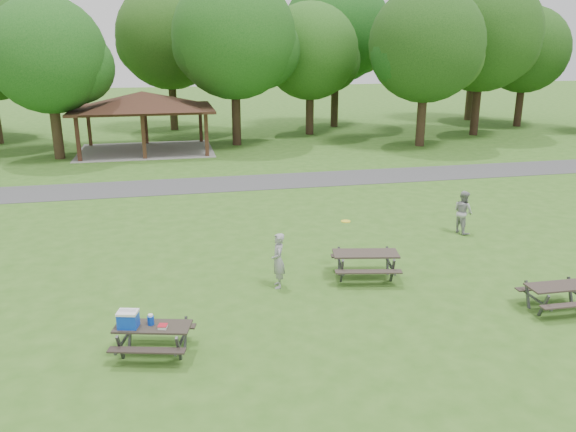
# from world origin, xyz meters

# --- Properties ---
(ground) EXTENTS (160.00, 160.00, 0.00)m
(ground) POSITION_xyz_m (0.00, 0.00, 0.00)
(ground) COLOR #34631C
(ground) RESTS_ON ground
(asphalt_path) EXTENTS (120.00, 3.20, 0.02)m
(asphalt_path) POSITION_xyz_m (0.00, 14.00, 0.01)
(asphalt_path) COLOR #424244
(asphalt_path) RESTS_ON ground
(pavilion) EXTENTS (8.60, 7.01, 3.76)m
(pavilion) POSITION_xyz_m (-4.00, 24.00, 3.06)
(pavilion) COLOR #331B12
(pavilion) RESTS_ON ground
(tree_row_d) EXTENTS (6.93, 6.60, 9.27)m
(tree_row_d) POSITION_xyz_m (-8.92, 22.53, 5.77)
(tree_row_d) COLOR #302315
(tree_row_d) RESTS_ON ground
(tree_row_e) EXTENTS (8.40, 8.00, 11.02)m
(tree_row_e) POSITION_xyz_m (2.10, 25.03, 6.78)
(tree_row_e) COLOR black
(tree_row_e) RESTS_ON ground
(tree_row_f) EXTENTS (7.35, 7.00, 9.55)m
(tree_row_f) POSITION_xyz_m (8.09, 28.53, 5.84)
(tree_row_f) COLOR #2F1F15
(tree_row_f) RESTS_ON ground
(tree_row_g) EXTENTS (7.77, 7.40, 10.25)m
(tree_row_g) POSITION_xyz_m (14.09, 22.03, 6.33)
(tree_row_g) COLOR #2F2015
(tree_row_g) RESTS_ON ground
(tree_row_h) EXTENTS (8.61, 8.20, 11.37)m
(tree_row_h) POSITION_xyz_m (20.10, 25.53, 7.03)
(tree_row_h) COLOR black
(tree_row_h) RESTS_ON ground
(tree_row_i) EXTENTS (7.14, 6.80, 9.52)m
(tree_row_i) POSITION_xyz_m (26.08, 29.03, 5.91)
(tree_row_i) COLOR black
(tree_row_i) RESTS_ON ground
(tree_deep_b) EXTENTS (8.40, 8.00, 11.13)m
(tree_deep_b) POSITION_xyz_m (-1.90, 33.03, 6.89)
(tree_deep_b) COLOR #2F2215
(tree_deep_b) RESTS_ON ground
(tree_deep_c) EXTENTS (8.82, 8.40, 11.90)m
(tree_deep_c) POSITION_xyz_m (11.10, 32.03, 7.44)
(tree_deep_c) COLOR black
(tree_deep_c) RESTS_ON ground
(tree_deep_d) EXTENTS (8.40, 8.00, 11.27)m
(tree_deep_d) POSITION_xyz_m (24.10, 33.53, 7.03)
(tree_deep_d) COLOR #302215
(tree_deep_d) RESTS_ON ground
(picnic_table_near) EXTENTS (1.93, 1.70, 1.15)m
(picnic_table_near) POSITION_xyz_m (-3.39, -1.42, 0.66)
(picnic_table_near) COLOR #2B251F
(picnic_table_near) RESTS_ON ground
(picnic_table_middle) EXTENTS (2.15, 1.85, 0.82)m
(picnic_table_middle) POSITION_xyz_m (2.79, 1.58, 0.60)
(picnic_table_middle) COLOR #322A24
(picnic_table_middle) RESTS_ON ground
(picnic_table_far) EXTENTS (1.66, 1.35, 0.71)m
(picnic_table_far) POSITION_xyz_m (6.94, -1.43, 0.52)
(picnic_table_far) COLOR #2F2622
(picnic_table_far) RESTS_ON ground
(frisbee_in_flight) EXTENTS (0.38, 0.38, 0.02)m
(frisbee_in_flight) POSITION_xyz_m (2.46, 2.51, 1.49)
(frisbee_in_flight) COLOR yellow
(frisbee_in_flight) RESTS_ON ground
(frisbee_thrower) EXTENTS (0.44, 0.61, 1.59)m
(frisbee_thrower) POSITION_xyz_m (0.18, 1.51, 0.80)
(frisbee_thrower) COLOR #959597
(frisbee_thrower) RESTS_ON ground
(frisbee_catcher) EXTENTS (0.75, 0.88, 1.57)m
(frisbee_catcher) POSITION_xyz_m (7.65, 4.77, 0.79)
(frisbee_catcher) COLOR #A0A0A3
(frisbee_catcher) RESTS_ON ground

